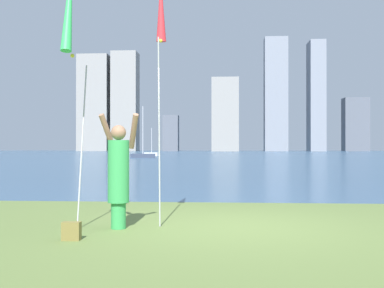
# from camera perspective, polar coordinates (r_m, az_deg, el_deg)

# --- Properties ---
(ground) EXTENTS (120.00, 138.00, 0.12)m
(ground) POSITION_cam_1_polar(r_m,az_deg,el_deg) (58.37, 3.98, -1.56)
(ground) COLOR #5B7038
(person) EXTENTS (0.66, 0.49, 1.79)m
(person) POSITION_cam_1_polar(r_m,az_deg,el_deg) (7.28, -9.05, -3.41)
(person) COLOR green
(person) RESTS_ON ground
(kite_flag_left) EXTENTS (0.16, 1.09, 4.19)m
(kite_flag_left) POSITION_cam_1_polar(r_m,az_deg,el_deg) (7.27, -14.84, 16.16)
(kite_flag_left) COLOR #B2B2B7
(kite_flag_left) RESTS_ON ground
(kite_flag_right) EXTENTS (0.16, 0.44, 4.07)m
(kite_flag_right) POSITION_cam_1_polar(r_m,az_deg,el_deg) (7.77, -3.86, 15.59)
(kite_flag_right) COLOR #B2B2B7
(kite_flag_right) RESTS_ON ground
(bag) EXTENTS (0.25, 0.13, 0.25)m
(bag) POSITION_cam_1_polar(r_m,az_deg,el_deg) (6.59, -14.66, -10.35)
(bag) COLOR olive
(bag) RESTS_ON ground
(sailboat_1) EXTENTS (2.00, 1.22, 3.64)m
(sailboat_1) POSITION_cam_1_polar(r_m,az_deg,el_deg) (60.07, -5.01, -1.21)
(sailboat_1) COLOR silver
(sailboat_1) RESTS_ON ground
(sailboat_8) EXTENTS (2.75, 1.19, 5.60)m
(sailboat_8) POSITION_cam_1_polar(r_m,az_deg,el_deg) (50.44, -6.08, -1.35)
(sailboat_8) COLOR #333D51
(sailboat_8) RESTS_ON ground
(skyline_tower_0) EXTENTS (7.83, 4.89, 24.62)m
(skyline_tower_0) POSITION_cam_1_polar(r_m,az_deg,el_deg) (121.82, -12.00, 4.96)
(skyline_tower_0) COLOR gray
(skyline_tower_0) RESTS_ON ground
(skyline_tower_1) EXTENTS (6.46, 5.46, 25.23)m
(skyline_tower_1) POSITION_cam_1_polar(r_m,az_deg,el_deg) (119.89, -8.24, 5.19)
(skyline_tower_1) COLOR gray
(skyline_tower_1) RESTS_ON ground
(skyline_tower_2) EXTENTS (3.77, 3.56, 8.86)m
(skyline_tower_2) POSITION_cam_1_polar(r_m,az_deg,el_deg) (114.66, -2.61, 1.33)
(skyline_tower_2) COLOR #565B66
(skyline_tower_2) RESTS_ON ground
(skyline_tower_3) EXTENTS (6.50, 7.65, 17.76)m
(skyline_tower_3) POSITION_cam_1_polar(r_m,az_deg,el_deg) (113.91, 4.11, 3.59)
(skyline_tower_3) COLOR gray
(skyline_tower_3) RESTS_ON ground
(skyline_tower_4) EXTENTS (5.60, 4.07, 27.82)m
(skyline_tower_4) POSITION_cam_1_polar(r_m,az_deg,el_deg) (115.79, 10.29, 6.03)
(skyline_tower_4) COLOR gray
(skyline_tower_4) RESTS_ON ground
(skyline_tower_5) EXTENTS (3.68, 5.92, 26.57)m
(skyline_tower_5) POSITION_cam_1_polar(r_m,az_deg,el_deg) (116.38, 15.06, 5.69)
(skyline_tower_5) COLOR gray
(skyline_tower_5) RESTS_ON ground
(skyline_tower_6) EXTENTS (5.96, 4.13, 13.22)m
(skyline_tower_6) POSITION_cam_1_polar(r_m,az_deg,el_deg) (122.00, 19.52, 2.28)
(skyline_tower_6) COLOR #565B66
(skyline_tower_6) RESTS_ON ground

